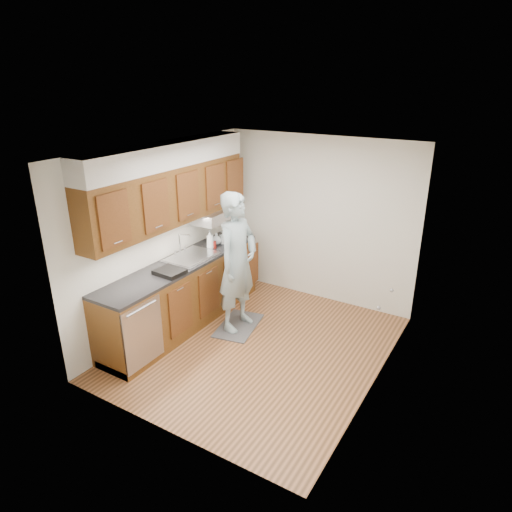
% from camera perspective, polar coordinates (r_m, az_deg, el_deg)
% --- Properties ---
extents(floor, '(3.50, 3.50, 0.00)m').
position_cam_1_polar(floor, '(6.01, 0.34, -11.30)').
color(floor, '#A2663D').
rests_on(floor, ground).
extents(ceiling, '(3.50, 3.50, 0.00)m').
position_cam_1_polar(ceiling, '(5.10, 0.40, 12.97)').
color(ceiling, white).
rests_on(ceiling, wall_left).
extents(wall_left, '(0.02, 3.50, 2.50)m').
position_cam_1_polar(wall_left, '(6.28, -11.48, 2.45)').
color(wall_left, silver).
rests_on(wall_left, floor).
extents(wall_right, '(0.02, 3.50, 2.50)m').
position_cam_1_polar(wall_right, '(4.90, 15.64, -3.53)').
color(wall_right, silver).
rests_on(wall_right, floor).
extents(wall_back, '(3.00, 0.02, 2.50)m').
position_cam_1_polar(wall_back, '(6.91, 7.82, 4.45)').
color(wall_back, silver).
rests_on(wall_back, floor).
extents(counter, '(0.64, 2.80, 1.30)m').
position_cam_1_polar(counter, '(6.39, -8.98, -4.45)').
color(counter, brown).
rests_on(counter, floor).
extents(upper_cabinets, '(0.47, 2.80, 1.21)m').
position_cam_1_polar(upper_cabinets, '(6.02, -10.48, 8.61)').
color(upper_cabinets, brown).
rests_on(upper_cabinets, wall_left).
extents(closet_door, '(0.02, 1.22, 2.05)m').
position_cam_1_polar(closet_door, '(5.27, 16.20, -4.51)').
color(closet_door, silver).
rests_on(closet_door, wall_right).
extents(floor_mat, '(0.63, 0.90, 0.02)m').
position_cam_1_polar(floor_mat, '(6.46, -2.20, -8.67)').
color(floor_mat, '#5B5B5D').
rests_on(floor_mat, floor).
extents(person, '(0.55, 0.79, 2.15)m').
position_cam_1_polar(person, '(5.99, -2.35, 0.32)').
color(person, '#8BA3A9').
rests_on(person, floor_mat).
extents(soap_bottle_a, '(0.13, 0.13, 0.28)m').
position_cam_1_polar(soap_bottle_a, '(6.57, -5.75, 2.08)').
color(soap_bottle_a, white).
rests_on(soap_bottle_a, counter).
extents(soap_bottle_b, '(0.12, 0.12, 0.19)m').
position_cam_1_polar(soap_bottle_b, '(6.78, -4.15, 2.36)').
color(soap_bottle_b, white).
rests_on(soap_bottle_b, counter).
extents(soap_bottle_c, '(0.19, 0.19, 0.18)m').
position_cam_1_polar(soap_bottle_c, '(6.75, -4.97, 2.20)').
color(soap_bottle_c, white).
rests_on(soap_bottle_c, counter).
extents(soda_can, '(0.07, 0.07, 0.11)m').
position_cam_1_polar(soda_can, '(6.60, -5.25, 1.39)').
color(soda_can, red).
rests_on(soda_can, counter).
extents(steel_can, '(0.09, 0.09, 0.13)m').
position_cam_1_polar(steel_can, '(6.65, -3.20, 1.71)').
color(steel_can, '#A5A5AA').
rests_on(steel_can, counter).
extents(dish_rack, '(0.37, 0.32, 0.06)m').
position_cam_1_polar(dish_rack, '(5.84, -10.74, -1.96)').
color(dish_rack, black).
rests_on(dish_rack, counter).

